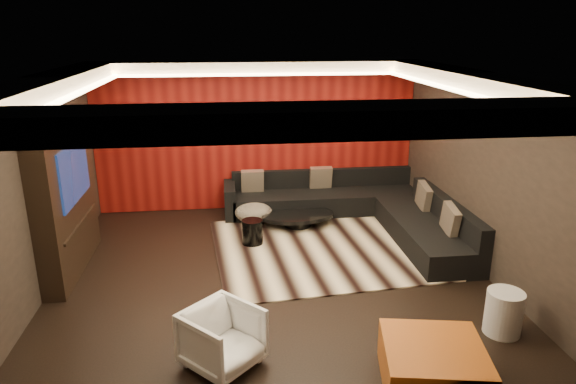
{
  "coord_description": "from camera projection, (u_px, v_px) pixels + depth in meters",
  "views": [
    {
      "loc": [
        -0.58,
        -6.55,
        3.37
      ],
      "look_at": [
        0.3,
        0.6,
        1.05
      ],
      "focal_mm": 32.0,
      "sensor_mm": 36.0,
      "label": 1
    }
  ],
  "objects": [
    {
      "name": "floor",
      "position": [
        272.0,
        276.0,
        7.29
      ],
      "size": [
        6.0,
        6.0,
        0.02
      ],
      "primitive_type": "cube",
      "color": "black",
      "rests_on": "ground"
    },
    {
      "name": "ceiling",
      "position": [
        270.0,
        74.0,
        6.42
      ],
      "size": [
        6.0,
        6.0,
        0.02
      ],
      "primitive_type": "cube",
      "color": "silver",
      "rests_on": "ground"
    },
    {
      "name": "wall_back",
      "position": [
        257.0,
        136.0,
        9.7
      ],
      "size": [
        6.0,
        0.02,
        2.8
      ],
      "primitive_type": "cube",
      "color": "black",
      "rests_on": "ground"
    },
    {
      "name": "wall_left",
      "position": [
        35.0,
        190.0,
        6.51
      ],
      "size": [
        0.02,
        6.0,
        2.8
      ],
      "primitive_type": "cube",
      "color": "black",
      "rests_on": "ground"
    },
    {
      "name": "wall_right",
      "position": [
        484.0,
        174.0,
        7.2
      ],
      "size": [
        0.02,
        6.0,
        2.8
      ],
      "primitive_type": "cube",
      "color": "black",
      "rests_on": "ground"
    },
    {
      "name": "red_feature_wall",
      "position": [
        257.0,
        137.0,
        9.66
      ],
      "size": [
        5.98,
        0.05,
        2.78
      ],
      "primitive_type": "cube",
      "color": "#6B0C0A",
      "rests_on": "ground"
    },
    {
      "name": "soffit_back",
      "position": [
        257.0,
        68.0,
        9.01
      ],
      "size": [
        6.0,
        0.6,
        0.22
      ],
      "primitive_type": "cube",
      "color": "silver",
      "rests_on": "ground"
    },
    {
      "name": "soffit_front",
      "position": [
        302.0,
        121.0,
        3.91
      ],
      "size": [
        6.0,
        0.6,
        0.22
      ],
      "primitive_type": "cube",
      "color": "silver",
      "rests_on": "ground"
    },
    {
      "name": "soffit_left",
      "position": [
        46.0,
        87.0,
        6.15
      ],
      "size": [
        0.6,
        4.8,
        0.22
      ],
      "primitive_type": "cube",
      "color": "silver",
      "rests_on": "ground"
    },
    {
      "name": "soffit_right",
      "position": [
        474.0,
        81.0,
        6.77
      ],
      "size": [
        0.6,
        4.8,
        0.22
      ],
      "primitive_type": "cube",
      "color": "silver",
      "rests_on": "ground"
    },
    {
      "name": "cove_back",
      "position": [
        258.0,
        75.0,
        8.72
      ],
      "size": [
        4.8,
        0.08,
        0.04
      ],
      "primitive_type": "cube",
      "color": "#FFD899",
      "rests_on": "ground"
    },
    {
      "name": "cove_front",
      "position": [
        296.0,
        124.0,
        4.26
      ],
      "size": [
        4.8,
        0.08,
        0.04
      ],
      "primitive_type": "cube",
      "color": "#FFD899",
      "rests_on": "ground"
    },
    {
      "name": "cove_left",
      "position": [
        76.0,
        94.0,
        6.21
      ],
      "size": [
        0.08,
        4.8,
        0.04
      ],
      "primitive_type": "cube",
      "color": "#FFD899",
      "rests_on": "ground"
    },
    {
      "name": "cove_right",
      "position": [
        448.0,
        88.0,
        6.76
      ],
      "size": [
        0.08,
        4.8,
        0.04
      ],
      "primitive_type": "cube",
      "color": "#FFD899",
      "rests_on": "ground"
    },
    {
      "name": "tv_surround",
      "position": [
        65.0,
        197.0,
        7.18
      ],
      "size": [
        0.3,
        2.0,
        2.2
      ],
      "primitive_type": "cube",
      "color": "black",
      "rests_on": "ground"
    },
    {
      "name": "tv_screen",
      "position": [
        74.0,
        173.0,
        7.1
      ],
      "size": [
        0.04,
        1.3,
        0.8
      ],
      "primitive_type": "cube",
      "color": "black",
      "rests_on": "ground"
    },
    {
      "name": "tv_shelf",
      "position": [
        81.0,
        223.0,
        7.33
      ],
      "size": [
        0.04,
        1.6,
        0.04
      ],
      "primitive_type": "cube",
      "color": "black",
      "rests_on": "ground"
    },
    {
      "name": "rug",
      "position": [
        341.0,
        246.0,
        8.25
      ],
      "size": [
        4.25,
        3.34,
        0.02
      ],
      "primitive_type": "cube",
      "rotation": [
        0.0,
        0.0,
        0.09
      ],
      "color": "beige",
      "rests_on": "floor"
    },
    {
      "name": "coffee_table",
      "position": [
        298.0,
        220.0,
        9.05
      ],
      "size": [
        1.4,
        1.4,
        0.22
      ],
      "primitive_type": "cylinder",
      "rotation": [
        0.0,
        0.0,
        0.09
      ],
      "color": "black",
      "rests_on": "rug"
    },
    {
      "name": "drum_stool",
      "position": [
        252.0,
        232.0,
        8.28
      ],
      "size": [
        0.41,
        0.41,
        0.4
      ],
      "primitive_type": "cylinder",
      "rotation": [
        0.0,
        0.0,
        0.26
      ],
      "color": "black",
      "rests_on": "rug"
    },
    {
      "name": "striped_pouf",
      "position": [
        253.0,
        212.0,
        9.22
      ],
      "size": [
        0.81,
        0.81,
        0.37
      ],
      "primitive_type": "ellipsoid",
      "rotation": [
        0.0,
        0.0,
        -0.22
      ],
      "color": "beige",
      "rests_on": "rug"
    },
    {
      "name": "white_side_table",
      "position": [
        504.0,
        313.0,
        5.86
      ],
      "size": [
        0.47,
        0.47,
        0.52
      ],
      "primitive_type": "cylinder",
      "rotation": [
        0.0,
        0.0,
        0.15
      ],
      "color": "silver",
      "rests_on": "floor"
    },
    {
      "name": "orange_ottoman",
      "position": [
        433.0,
        366.0,
        5.01
      ],
      "size": [
        1.13,
        1.13,
        0.43
      ],
      "primitive_type": "cube",
      "rotation": [
        0.0,
        0.0,
        -0.19
      ],
      "color": "#973E13",
      "rests_on": "floor"
    },
    {
      "name": "armchair",
      "position": [
        223.0,
        338.0,
        5.27
      ],
      "size": [
        0.98,
        0.99,
        0.64
      ],
      "primitive_type": "imported",
      "rotation": [
        0.0,
        0.0,
        0.77
      ],
      "color": "white",
      "rests_on": "floor"
    },
    {
      "name": "sectional_sofa",
      "position": [
        359.0,
        209.0,
        9.17
      ],
      "size": [
        3.65,
        3.5,
        0.75
      ],
      "color": "black",
      "rests_on": "floor"
    },
    {
      "name": "throw_pillows",
      "position": [
        355.0,
        192.0,
        8.96
      ],
      "size": [
        3.12,
        2.81,
        0.5
      ],
      "color": "tan",
      "rests_on": "sectional_sofa"
    }
  ]
}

